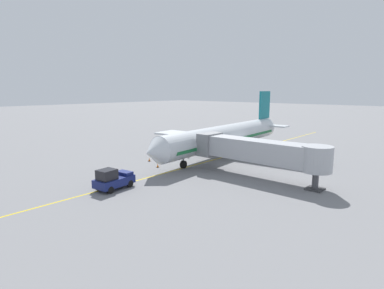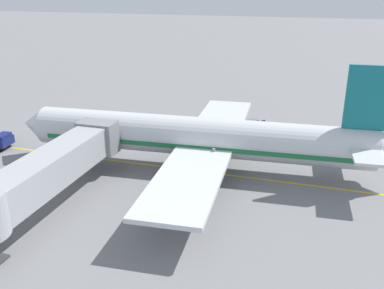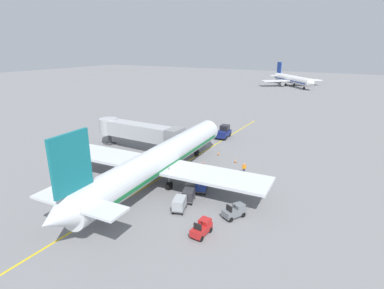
% 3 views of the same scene
% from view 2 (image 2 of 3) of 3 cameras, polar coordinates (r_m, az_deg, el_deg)
% --- Properties ---
extents(ground_plane, '(400.00, 400.00, 0.00)m').
position_cam_2_polar(ground_plane, '(41.06, -0.07, -3.49)').
color(ground_plane, slate).
extents(gate_lead_in_line, '(0.24, 80.00, 0.01)m').
position_cam_2_polar(gate_lead_in_line, '(41.06, -0.07, -3.49)').
color(gate_lead_in_line, gold).
rests_on(gate_lead_in_line, ground).
extents(parked_airliner, '(30.29, 37.35, 10.63)m').
position_cam_2_polar(parked_airliner, '(40.34, 1.12, 0.94)').
color(parked_airliner, silver).
rests_on(parked_airliner, ground).
extents(jet_bridge, '(17.54, 3.50, 4.98)m').
position_cam_2_polar(jet_bridge, '(34.52, -18.65, -3.27)').
color(jet_bridge, '#A8AAAF').
rests_on(jet_bridge, ground).
extents(baggage_tug_lead, '(1.38, 2.55, 1.62)m').
position_cam_2_polar(baggage_tug_lead, '(50.02, 13.64, 1.33)').
color(baggage_tug_lead, '#B21E1E').
rests_on(baggage_tug_lead, ground).
extents(baggage_tug_trailing, '(2.20, 2.77, 1.62)m').
position_cam_2_polar(baggage_tug_trailing, '(51.88, 8.66, 2.40)').
color(baggage_tug_trailing, slate).
rests_on(baggage_tug_trailing, ground).
extents(baggage_cart_front, '(1.93, 2.97, 1.58)m').
position_cam_2_polar(baggage_cart_front, '(46.88, 3.28, 0.90)').
color(baggage_cart_front, '#4C4C51').
rests_on(baggage_cart_front, ground).
extents(baggage_cart_second_in_train, '(1.93, 2.97, 1.58)m').
position_cam_2_polar(baggage_cart_second_in_train, '(46.18, 6.87, 0.46)').
color(baggage_cart_second_in_train, '#4C4C51').
rests_on(baggage_cart_second_in_train, ground).
extents(baggage_cart_third_in_train, '(1.93, 2.97, 1.58)m').
position_cam_2_polar(baggage_cart_third_in_train, '(46.07, 9.89, 0.24)').
color(baggage_cart_third_in_train, '#4C4C51').
rests_on(baggage_cart_third_in_train, ground).
extents(ground_crew_wing_walker, '(0.69, 0.40, 1.69)m').
position_cam_2_polar(ground_crew_wing_walker, '(51.58, -4.80, 2.74)').
color(ground_crew_wing_walker, '#232328').
rests_on(ground_crew_wing_walker, ground).
extents(ground_crew_loader, '(0.48, 0.65, 1.69)m').
position_cam_2_polar(ground_crew_loader, '(45.99, -4.02, 0.48)').
color(ground_crew_loader, '#232328').
rests_on(ground_crew_loader, ground).
extents(safety_cone_nose_left, '(0.36, 0.36, 0.59)m').
position_cam_2_polar(safety_cone_nose_left, '(48.48, -13.68, 0.17)').
color(safety_cone_nose_left, black).
rests_on(safety_cone_nose_left, ground).
extents(safety_cone_nose_right, '(0.36, 0.36, 0.59)m').
position_cam_2_polar(safety_cone_nose_right, '(50.82, -9.78, 1.43)').
color(safety_cone_nose_right, black).
rests_on(safety_cone_nose_right, ground).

